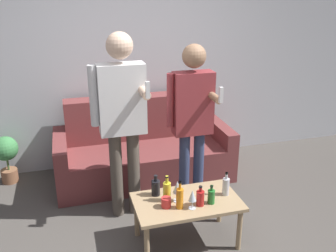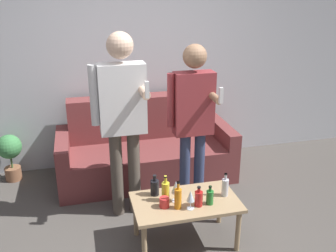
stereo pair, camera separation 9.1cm
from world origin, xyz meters
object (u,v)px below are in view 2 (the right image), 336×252
object	(u,v)px
couch	(145,150)
coffee_table	(186,206)
person_standing_left	(122,112)
person_standing_right	(193,115)
bottle_orange	(178,198)

from	to	relation	value
couch	coffee_table	distance (m)	1.34
person_standing_left	person_standing_right	world-z (taller)	person_standing_left
coffee_table	person_standing_left	world-z (taller)	person_standing_left
coffee_table	person_standing_left	bearing A→B (deg)	125.91
person_standing_left	person_standing_right	bearing A→B (deg)	-3.67
couch	person_standing_left	world-z (taller)	person_standing_left
coffee_table	person_standing_left	distance (m)	1.01
couch	person_standing_right	bearing A→B (deg)	-67.42
coffee_table	person_standing_right	distance (m)	0.86
bottle_orange	coffee_table	bearing A→B (deg)	43.57
coffee_table	bottle_orange	xyz separation A→B (m)	(-0.09, -0.09, 0.15)
coffee_table	couch	bearing A→B (deg)	94.21
bottle_orange	person_standing_left	xyz separation A→B (m)	(-0.34, 0.69, 0.54)
couch	person_standing_right	size ratio (longest dim) A/B	1.20
bottle_orange	person_standing_right	distance (m)	0.86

